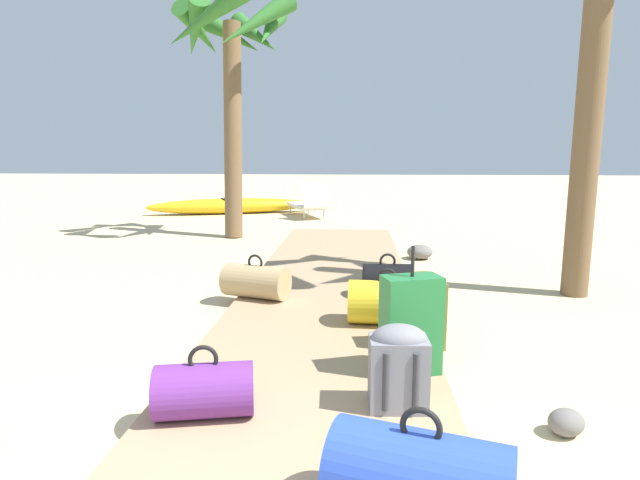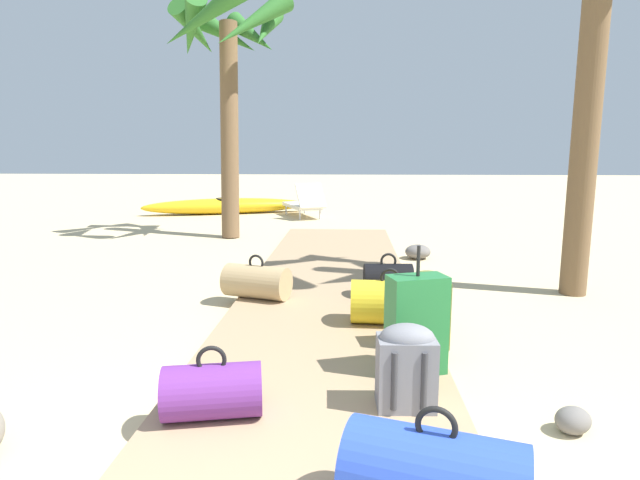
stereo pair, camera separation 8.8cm
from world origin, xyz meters
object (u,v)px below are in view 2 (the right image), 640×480
at_px(duffel_bag_black, 388,280).
at_px(duffel_bag_tan, 257,282).
at_px(palm_tree_far_left, 229,53).
at_px(duffel_bag_purple, 213,391).
at_px(kayak, 226,206).
at_px(backpack_olive, 426,307).
at_px(duffel_bag_blue, 434,479).
at_px(backpack_grey, 406,364).
at_px(lounge_chair, 304,203).
at_px(suitcase_green, 416,324).
at_px(duffel_bag_yellow, 389,302).

distance_m(duffel_bag_black, duffel_bag_tan, 1.32).
bearing_deg(palm_tree_far_left, duffel_bag_purple, -78.41).
xyz_separation_m(palm_tree_far_left, kayak, (-0.97, 3.49, -2.98)).
bearing_deg(palm_tree_far_left, backpack_olive, -63.67).
height_order(duffel_bag_black, duffel_bag_blue, duffel_bag_blue).
xyz_separation_m(duffel_bag_purple, palm_tree_far_left, (-1.33, 6.48, 2.94)).
relative_size(backpack_grey, duffel_bag_purple, 0.85).
distance_m(backpack_grey, duffel_bag_black, 2.33).
bearing_deg(duffel_bag_black, backpack_grey, -91.66).
bearing_deg(backpack_grey, kayak, 108.99).
distance_m(lounge_chair, kayak, 2.09).
xyz_separation_m(duffel_bag_purple, lounge_chair, (-0.30, 9.38, 0.10)).
relative_size(duffel_bag_blue, suitcase_green, 0.91).
bearing_deg(kayak, backpack_grey, -71.01).
xyz_separation_m(backpack_olive, duffel_bag_tan, (-1.49, 1.22, -0.14)).
bearing_deg(lounge_chair, duffel_bag_blue, -82.25).
bearing_deg(palm_tree_far_left, duffel_bag_blue, -71.65).
height_order(suitcase_green, duffel_bag_tan, suitcase_green).
xyz_separation_m(backpack_grey, duffel_bag_blue, (0.01, -0.95, -0.07)).
bearing_deg(duffel_bag_tan, suitcase_green, -51.02).
distance_m(backpack_grey, lounge_chair, 9.31).
bearing_deg(duffel_bag_purple, backpack_grey, 9.33).
relative_size(backpack_olive, suitcase_green, 0.68).
xyz_separation_m(duffel_bag_blue, suitcase_green, (0.11, 1.44, 0.13)).
bearing_deg(lounge_chair, suitcase_green, -80.30).
bearing_deg(kayak, duffel_bag_tan, -74.41).
relative_size(duffel_bag_yellow, palm_tree_far_left, 0.16).
bearing_deg(duffel_bag_blue, suitcase_green, 85.72).
distance_m(duffel_bag_black, backpack_olive, 1.39).
bearing_deg(duffel_bag_tan, duffel_bag_purple, -85.75).
height_order(duffel_bag_purple, kayak, duffel_bag_purple).
distance_m(backpack_olive, duffel_bag_blue, 1.93).
xyz_separation_m(backpack_grey, duffel_bag_purple, (-1.07, -0.18, -0.11)).
bearing_deg(duffel_bag_tan, duffel_bag_yellow, -29.08).
height_order(backpack_olive, lounge_chair, lounge_chair).
distance_m(palm_tree_far_left, kayak, 4.69).
bearing_deg(lounge_chair, duffel_bag_yellow, -79.81).
height_order(backpack_grey, kayak, backpack_grey).
bearing_deg(suitcase_green, duffel_bag_blue, -94.28).
xyz_separation_m(duffel_bag_tan, lounge_chair, (-0.13, 7.03, 0.08)).
bearing_deg(duffel_bag_yellow, backpack_olive, -65.83).
bearing_deg(duffel_bag_blue, lounge_chair, 97.75).
relative_size(duffel_bag_tan, kayak, 0.18).
bearing_deg(lounge_chair, backpack_grey, -81.51).
bearing_deg(kayak, duffel_bag_blue, -72.55).
bearing_deg(suitcase_green, backpack_grey, -103.32).
bearing_deg(backpack_grey, duffel_bag_blue, -89.50).
bearing_deg(palm_tree_far_left, duffel_bag_tan, -74.39).
bearing_deg(duffel_bag_tan, lounge_chair, 91.05).
relative_size(duffel_bag_yellow, suitcase_green, 0.77).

